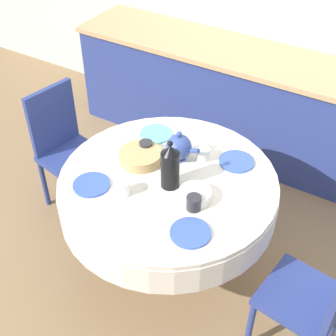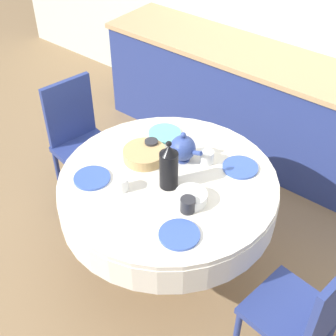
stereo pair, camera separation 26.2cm
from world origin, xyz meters
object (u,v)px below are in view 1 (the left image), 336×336
object	(u,v)px
chair_right	(65,145)
chair_left	(319,296)
teapot	(179,147)
coffee_carafe	(170,167)

from	to	relation	value
chair_right	chair_left	bearing A→B (deg)	91.39
teapot	chair_left	bearing A→B (deg)	-17.80
teapot	chair_right	bearing A→B (deg)	-179.49
chair_left	teapot	distance (m)	1.11
coffee_carafe	teapot	distance (m)	0.25
chair_left	coffee_carafe	distance (m)	1.02
coffee_carafe	teapot	xyz separation A→B (m)	(-0.07, 0.23, -0.05)
chair_left	chair_right	size ratio (longest dim) A/B	1.00
chair_left	chair_right	bearing A→B (deg)	88.61
chair_right	coffee_carafe	size ratio (longest dim) A/B	3.05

